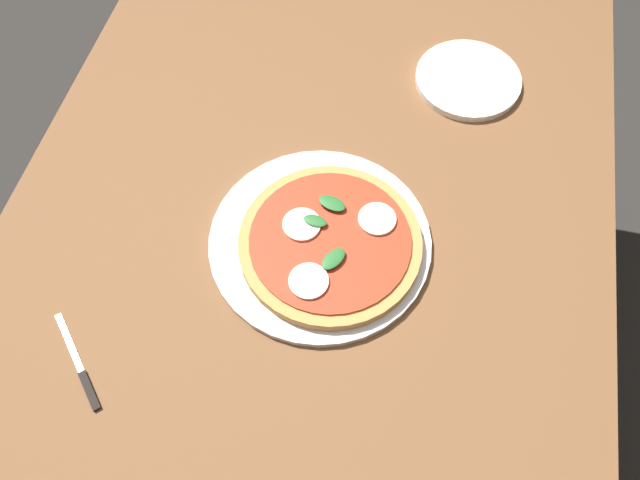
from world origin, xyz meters
TOP-DOWN VIEW (x-y plane):
  - ground_plane at (0.00, 0.00)m, footprint 6.00×6.00m
  - dining_table at (0.00, 0.00)m, footprint 1.59×0.99m
  - serving_tray at (0.08, 0.03)m, footprint 0.35×0.35m
  - pizza at (0.09, 0.05)m, footprint 0.29×0.29m
  - plate_white at (-0.32, 0.23)m, footprint 0.20×0.20m
  - knife at (0.36, -0.26)m, footprint 0.13×0.12m

SIDE VIEW (x-z plane):
  - ground_plane at x=0.00m, z-range 0.00..0.00m
  - dining_table at x=0.00m, z-range 0.29..1.07m
  - knife at x=0.36m, z-range 0.77..0.78m
  - serving_tray at x=0.08m, z-range 0.77..0.78m
  - plate_white at x=-0.32m, z-range 0.77..0.79m
  - pizza at x=0.09m, z-range 0.78..0.81m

